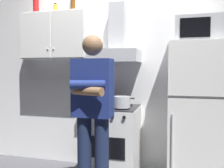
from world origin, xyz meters
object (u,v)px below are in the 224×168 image
cooking_pot (122,102)px  person_standing (93,111)px  bottle_vodka_clear (69,2)px  bottle_soda_red (36,5)px  bottle_spice_jar (55,9)px  range_hood (116,46)px  microwave (198,30)px  upper_cabinet (57,36)px  stove_oven (113,142)px  bottle_beer_brown (73,2)px  refrigerator (196,115)px

cooking_pot → person_standing: bearing=-110.3°
bottle_vodka_clear → bottle_soda_red: bearing=-179.9°
bottle_spice_jar → person_standing: bearing=-43.6°
person_standing → range_hood: bearing=86.1°
range_hood → bottle_spice_jar: bottle_spice_jar is taller
person_standing → microwave: bearing=32.0°
upper_cabinet → range_hood: range_hood is taller
microwave → person_standing: 1.45m
stove_oven → bottle_beer_brown: (-0.55, 0.09, 1.74)m
bottle_spice_jar → refrigerator: bearing=-4.3°
bottle_vodka_clear → person_standing: bearing=-52.7°
stove_oven → upper_cabinet: bearing=171.1°
microwave → cooking_pot: size_ratio=1.60×
cooking_pot → bottle_spice_jar: size_ratio=2.21×
stove_oven → bottle_spice_jar: size_ratio=6.45×
bottle_vodka_clear → refrigerator: bearing=-6.0°
microwave → bottle_vodka_clear: bearing=174.7°
bottle_beer_brown → bottle_soda_red: bottle_soda_red is taller
upper_cabinet → stove_oven: size_ratio=1.03×
person_standing → bottle_spice_jar: (-0.78, 0.74, 1.21)m
person_standing → bottle_spice_jar: 1.62m
refrigerator → range_hood: bearing=172.5°
range_hood → cooking_pot: (0.13, -0.25, -0.66)m
microwave → stove_oven: bearing=-178.8°
refrigerator → microwave: bearing=90.9°
cooking_pot → stove_oven: bearing=137.5°
cooking_pot → bottle_spice_jar: bearing=165.2°
stove_oven → bottle_soda_red: size_ratio=3.00×
range_hood → person_standing: (-0.05, -0.73, -0.70)m
person_standing → bottle_vodka_clear: (-0.59, 0.77, 1.30)m
microwave → bottle_vodka_clear: 1.66m
stove_oven → person_standing: bearing=-94.7°
person_standing → bottle_beer_brown: bottle_beer_brown is taller
microwave → range_hood: bearing=173.5°
refrigerator → person_standing: 1.17m
range_hood → bottle_beer_brown: 0.80m
range_hood → bottle_spice_jar: bearing=179.5°
stove_oven → person_standing: person_standing is taller
stove_oven → bottle_vodka_clear: 1.89m
stove_oven → cooking_pot: (0.13, -0.12, 0.51)m
stove_oven → refrigerator: bearing=0.0°
bottle_soda_red → range_hood: bearing=-2.0°
refrigerator → cooking_pot: bearing=-171.7°
cooking_pot → bottle_vodka_clear: (-0.77, 0.29, 1.26)m
refrigerator → bottle_vodka_clear: size_ratio=5.05×
refrigerator → bottle_beer_brown: (-1.50, 0.09, 1.37)m
upper_cabinet → stove_oven: 1.55m
range_hood → bottle_beer_brown: bearing=-176.5°
range_hood → microwave: (0.95, -0.11, 0.14)m
upper_cabinet → bottle_beer_brown: size_ratio=3.59×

